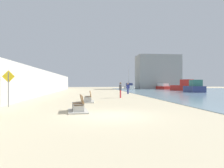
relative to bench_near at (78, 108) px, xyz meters
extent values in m
plane|color=#C6B793|center=(1.66, 16.40, -0.23)|extent=(120.00, 120.00, 0.00)
cube|color=#ADAAA3|center=(-5.84, 16.40, 1.48)|extent=(0.80, 64.00, 3.44)
cube|color=#ADAAA3|center=(0.05, -0.70, 0.01)|extent=(0.62, 0.26, 0.50)
cube|color=#ADAAA3|center=(-0.10, 0.69, 0.01)|extent=(0.62, 0.26, 0.50)
cube|color=#997047|center=(-0.03, 0.00, 0.22)|extent=(0.67, 1.64, 0.06)
cube|color=#997047|center=(0.20, 0.02, 0.50)|extent=(0.33, 1.61, 0.50)
cube|color=#ADAAA3|center=(-0.03, 0.00, -0.19)|extent=(1.32, 2.21, 0.08)
cube|color=#ADAAA3|center=(0.51, 5.26, 0.01)|extent=(0.60, 0.21, 0.50)
cube|color=#ADAAA3|center=(0.54, 6.65, 0.01)|extent=(0.60, 0.21, 0.50)
cube|color=#997047|center=(0.53, 5.96, 0.22)|extent=(0.54, 1.61, 0.06)
cube|color=#997047|center=(0.76, 5.95, 0.50)|extent=(0.20, 1.60, 0.50)
cube|color=#ADAAA3|center=(0.53, 5.96, -0.19)|extent=(1.15, 2.12, 0.08)
cylinder|color=#B22D33|center=(4.10, 10.50, 0.20)|extent=(0.12, 0.12, 0.87)
cylinder|color=#B22D33|center=(4.17, 10.61, 0.20)|extent=(0.12, 0.12, 0.87)
cube|color=#333338|center=(4.13, 10.56, 0.95)|extent=(0.32, 0.37, 0.62)
sphere|color=brown|center=(4.13, 10.56, 1.40)|extent=(0.24, 0.24, 0.24)
cylinder|color=#333338|center=(4.01, 10.37, 0.98)|extent=(0.09, 0.09, 0.56)
cylinder|color=#333338|center=(4.25, 10.74, 0.98)|extent=(0.09, 0.09, 0.56)
cylinder|color=navy|center=(6.62, 18.62, 0.18)|extent=(0.12, 0.12, 0.82)
cylinder|color=navy|center=(6.49, 18.66, 0.18)|extent=(0.12, 0.12, 0.82)
cube|color=navy|center=(6.55, 18.64, 0.88)|extent=(0.36, 0.27, 0.58)
sphere|color=#936B4C|center=(6.55, 18.64, 1.31)|extent=(0.22, 0.22, 0.22)
cylinder|color=navy|center=(6.77, 18.58, 0.91)|extent=(0.09, 0.09, 0.52)
cylinder|color=navy|center=(6.34, 18.70, 0.91)|extent=(0.09, 0.09, 0.52)
cube|color=white|center=(11.44, 42.39, 0.31)|extent=(2.58, 4.86, 1.01)
cube|color=navy|center=(11.40, 41.68, 1.13)|extent=(1.73, 2.18, 0.64)
cylinder|color=silver|center=(11.46, 42.63, 3.26)|extent=(0.12, 0.12, 4.88)
cube|color=red|center=(20.00, 41.06, 0.20)|extent=(3.74, 6.95, 0.80)
cube|color=white|center=(20.21, 40.09, 0.97)|extent=(2.26, 3.19, 0.74)
cube|color=red|center=(21.20, 30.46, 0.38)|extent=(4.45, 5.87, 1.15)
cube|color=red|center=(21.61, 29.72, 1.59)|extent=(2.41, 2.83, 1.28)
cube|color=navy|center=(19.60, 22.94, 0.35)|extent=(2.69, 4.43, 1.08)
cube|color=#337060|center=(19.55, 22.30, 1.45)|extent=(1.81, 2.00, 1.14)
cylinder|color=slate|center=(-4.91, 2.83, 0.98)|extent=(0.08, 0.08, 2.42)
cube|color=yellow|center=(-4.91, 2.83, 1.89)|extent=(0.85, 0.03, 0.85)
cube|color=gray|center=(20.28, 44.40, 4.56)|extent=(12.00, 6.00, 9.58)
camera|label=1|loc=(0.60, -11.88, 1.43)|focal=32.54mm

